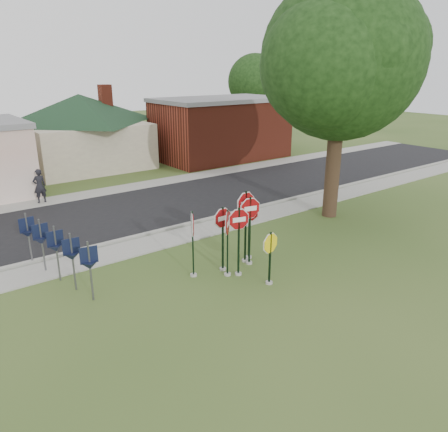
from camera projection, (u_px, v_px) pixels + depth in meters
ground at (264, 285)px, 14.77m from camera, size 120.00×120.00×0.00m
sidewalk_near at (179, 236)px, 18.91m from camera, size 60.00×1.60×0.06m
road at (133, 211)px, 22.31m from camera, size 60.00×7.00×0.04m
sidewalk_far at (100, 193)px, 25.55m from camera, size 60.00×1.60×0.06m
curb at (167, 229)px, 19.65m from camera, size 60.00×0.20×0.14m
stop_sign_center at (239, 232)px, 14.97m from camera, size 1.01×0.28×2.60m
stop_sign_yellow at (270, 253)px, 14.48m from camera, size 0.96×0.24×1.96m
stop_sign_left at (228, 233)px, 14.93m from camera, size 0.85×0.83×2.56m
stop_sign_right at (250, 221)px, 15.81m from camera, size 1.06×0.25×2.72m
stop_sign_back_right at (246, 216)px, 15.95m from camera, size 1.13×0.24×2.88m
stop_sign_back_left at (223, 231)px, 15.37m from camera, size 0.98×0.24×2.49m
stop_sign_far_right at (249, 220)px, 16.35m from camera, size 0.34×1.06×2.48m
stop_sign_far_left at (193, 234)px, 14.88m from camera, size 0.56×1.02×2.53m
route_sign_row at (56, 248)px, 14.69m from camera, size 1.43×4.63×2.00m
building_house at (80, 116)px, 31.34m from camera, size 11.60×11.60×6.20m
building_brick at (221, 128)px, 34.81m from camera, size 10.20×6.20×4.75m
oak_tree at (342, 59)px, 19.33m from camera, size 10.82×10.22×10.96m
bg_tree_right at (255, 82)px, 45.16m from camera, size 5.60×5.60×8.40m
pedestrian at (40, 186)px, 23.30m from camera, size 0.71×0.50×1.84m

